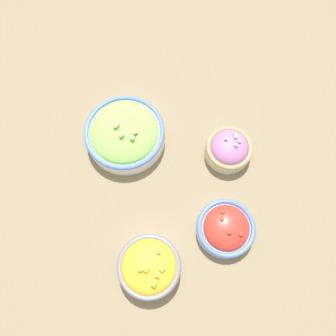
{
  "coord_description": "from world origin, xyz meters",
  "views": [
    {
      "loc": [
        -0.22,
        0.07,
        0.77
      ],
      "look_at": [
        0.0,
        0.0,
        0.03
      ],
      "focal_mm": 35.0,
      "sensor_mm": 36.0,
      "label": 1
    }
  ],
  "objects_px": {
    "bowl_squash": "(149,267)",
    "bowl_lettuce": "(125,133)",
    "bowl_cherry_tomatoes": "(226,228)",
    "bowl_red_onion": "(229,149)"
  },
  "relations": [
    {
      "from": "bowl_squash",
      "to": "bowl_lettuce",
      "type": "bearing_deg",
      "value": -6.47
    },
    {
      "from": "bowl_cherry_tomatoes",
      "to": "bowl_red_onion",
      "type": "xyz_separation_m",
      "value": [
        0.18,
        -0.08,
        0.0
      ]
    },
    {
      "from": "bowl_lettuce",
      "to": "bowl_cherry_tomatoes",
      "type": "distance_m",
      "value": 0.33
    },
    {
      "from": "bowl_red_onion",
      "to": "bowl_squash",
      "type": "height_order",
      "value": "bowl_squash"
    },
    {
      "from": "bowl_red_onion",
      "to": "bowl_squash",
      "type": "xyz_separation_m",
      "value": [
        -0.2,
        0.26,
        0.01
      ]
    },
    {
      "from": "bowl_lettuce",
      "to": "bowl_squash",
      "type": "relative_size",
      "value": 1.43
    },
    {
      "from": "bowl_red_onion",
      "to": "bowl_squash",
      "type": "bearing_deg",
      "value": 127.32
    },
    {
      "from": "bowl_lettuce",
      "to": "bowl_red_onion",
      "type": "xyz_separation_m",
      "value": [
        -0.12,
        -0.23,
        -0.0
      ]
    },
    {
      "from": "bowl_lettuce",
      "to": "bowl_cherry_tomatoes",
      "type": "relative_size",
      "value": 1.47
    },
    {
      "from": "bowl_lettuce",
      "to": "bowl_cherry_tomatoes",
      "type": "xyz_separation_m",
      "value": [
        -0.29,
        -0.15,
        -0.01
      ]
    }
  ]
}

